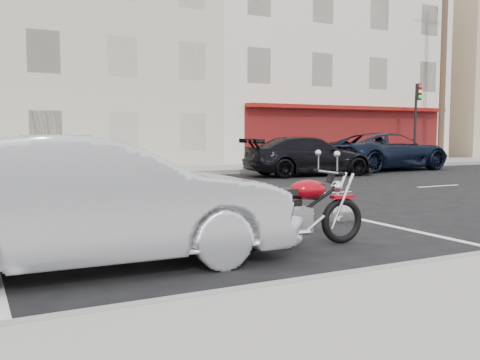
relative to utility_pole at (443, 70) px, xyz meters
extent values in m
plane|color=black|center=(-15.50, -8.60, -4.74)|extent=(120.00, 120.00, 0.00)
cube|color=gray|center=(-20.50, 0.10, -4.66)|extent=(80.00, 3.40, 0.15)
cube|color=gray|center=(-20.50, -15.60, -4.66)|extent=(80.00, 0.12, 0.16)
cube|color=gray|center=(-20.50, -1.60, -4.66)|extent=(80.00, 0.12, 0.16)
cube|color=#BEB59F|center=(-17.50, 7.70, 1.01)|extent=(12.00, 12.00, 11.50)
cube|color=beige|center=(-4.50, 7.70, 1.51)|extent=(14.00, 12.00, 12.50)
cube|color=tan|center=(10.50, 7.70, 0.76)|extent=(12.00, 12.00, 11.00)
cylinder|color=#422D1E|center=(0.00, 0.00, -0.09)|extent=(0.30, 0.30, 9.00)
cylinder|color=black|center=(-2.00, -0.20, -2.99)|extent=(0.12, 0.12, 3.20)
cube|color=black|center=(-2.00, -0.35, -1.19)|extent=(0.26, 0.18, 0.80)
cylinder|color=beige|center=(-3.50, -0.10, -4.29)|extent=(0.20, 0.20, 0.60)
sphere|color=beige|center=(-3.50, -0.10, -3.97)|extent=(0.20, 0.20, 0.20)
torus|color=black|center=(-16.38, -13.90, -4.43)|extent=(0.65, 0.16, 0.64)
torus|color=black|center=(-17.76, -13.79, -4.43)|extent=(0.65, 0.16, 0.64)
cube|color=#950511|center=(-16.38, -13.90, -4.10)|extent=(0.34, 0.15, 0.05)
cube|color=#950511|center=(-17.80, -13.79, -4.08)|extent=(0.30, 0.18, 0.06)
cube|color=gray|center=(-17.11, -13.84, -4.37)|extent=(0.42, 0.32, 0.33)
ellipsoid|color=#950511|center=(-16.92, -13.86, -3.97)|extent=(0.56, 0.37, 0.26)
cube|color=black|center=(-17.43, -13.82, -3.99)|extent=(0.61, 0.30, 0.09)
cylinder|color=silver|center=(-16.60, -13.88, -3.75)|extent=(0.09, 0.67, 0.03)
sphere|color=silver|center=(-16.46, -13.89, -3.95)|extent=(0.16, 0.16, 0.16)
cylinder|color=silver|center=(-17.44, -13.95, -4.53)|extent=(0.92, 0.15, 0.08)
cylinder|color=silver|center=(-17.42, -13.68, -4.53)|extent=(0.92, 0.15, 0.08)
cylinder|color=silver|center=(-16.42, -13.90, -4.14)|extent=(0.37, 0.07, 0.76)
cylinder|color=black|center=(-16.90, -13.86, -4.21)|extent=(0.77, 0.11, 0.47)
imported|color=#A4A5AC|center=(-20.49, -13.67, -3.98)|extent=(4.65, 1.74, 1.52)
imported|color=black|center=(-5.97, -2.61, -3.96)|extent=(5.76, 2.94, 1.56)
imported|color=black|center=(-10.63, -3.61, -4.03)|extent=(5.05, 2.51, 1.41)
camera|label=1|loc=(-21.72, -19.75, -3.21)|focal=40.00mm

